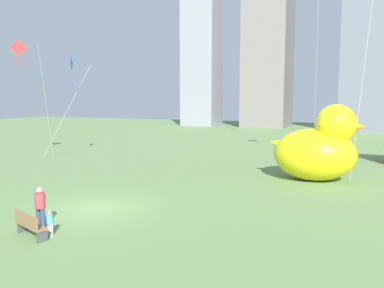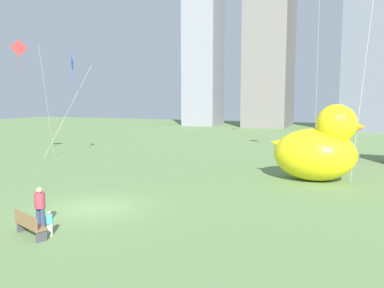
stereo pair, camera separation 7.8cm
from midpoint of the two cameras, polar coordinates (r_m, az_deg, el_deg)
name	(u,v)px [view 1 (the left image)]	position (r m, az deg, el deg)	size (l,w,h in m)	color
ground_plane	(95,208)	(18.50, -14.22, -9.15)	(140.00, 140.00, 0.00)	#698A50
park_bench	(29,224)	(15.40, -23.04, -10.87)	(1.76, 1.00, 0.90)	olive
person_adult	(40,206)	(16.16, -21.64, -8.46)	(0.40, 0.40, 1.62)	#38476B
person_child	(50,222)	(15.25, -20.39, -10.78)	(0.23, 0.23, 0.93)	silver
giant_inflatable_duck	(318,148)	(24.66, 18.00, -0.61)	(5.64, 3.62, 4.68)	yellow
city_skyline	(312,25)	(69.92, 17.32, 16.43)	(38.81, 12.72, 37.17)	gray
kite_blue	(71,66)	(32.89, -17.48, 10.96)	(3.50, 3.48, 8.54)	silver
kite_red	(20,52)	(33.58, -24.13, 12.23)	(3.14, 3.29, 9.55)	silver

